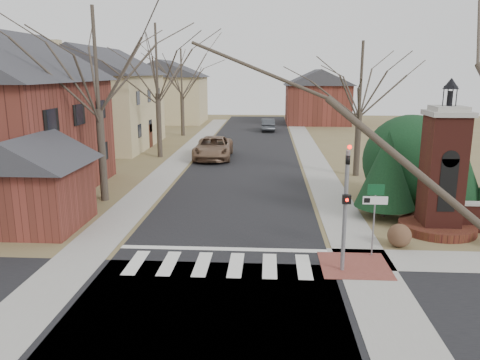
# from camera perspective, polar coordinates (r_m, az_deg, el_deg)

# --- Properties ---
(ground) EXTENTS (120.00, 120.00, 0.00)m
(ground) POSITION_cam_1_polar(r_m,az_deg,el_deg) (16.20, -2.87, -11.42)
(ground) COLOR brown
(ground) RESTS_ON ground
(main_street) EXTENTS (8.00, 70.00, 0.01)m
(main_street) POSITION_cam_1_polar(r_m,az_deg,el_deg) (37.29, 0.85, 2.73)
(main_street) COLOR black
(main_street) RESTS_ON ground
(cross_street) EXTENTS (120.00, 8.00, 0.01)m
(cross_street) POSITION_cam_1_polar(r_m,az_deg,el_deg) (13.54, -4.33, -16.64)
(cross_street) COLOR black
(cross_street) RESTS_ON ground
(crosswalk_zone) EXTENTS (8.00, 2.20, 0.02)m
(crosswalk_zone) POSITION_cam_1_polar(r_m,az_deg,el_deg) (16.92, -2.57, -10.27)
(crosswalk_zone) COLOR silver
(crosswalk_zone) RESTS_ON ground
(stop_bar) EXTENTS (8.00, 0.35, 0.02)m
(stop_bar) POSITION_cam_1_polar(r_m,az_deg,el_deg) (18.30, -2.07, -8.41)
(stop_bar) COLOR silver
(stop_bar) RESTS_ON ground
(sidewalk_right_main) EXTENTS (2.00, 60.00, 0.02)m
(sidewalk_right_main) POSITION_cam_1_polar(r_m,az_deg,el_deg) (37.41, 8.84, 2.61)
(sidewalk_right_main) COLOR gray
(sidewalk_right_main) RESTS_ON ground
(sidewalk_left) EXTENTS (2.00, 60.00, 0.02)m
(sidewalk_left) POSITION_cam_1_polar(r_m,az_deg,el_deg) (37.88, -7.04, 2.80)
(sidewalk_left) COLOR gray
(sidewalk_left) RESTS_ON ground
(curb_apron) EXTENTS (2.40, 2.40, 0.02)m
(curb_apron) POSITION_cam_1_polar(r_m,az_deg,el_deg) (17.30, 13.78, -10.10)
(curb_apron) COLOR brown
(curb_apron) RESTS_ON ground
(traffic_signal_pole) EXTENTS (0.28, 0.41, 4.50)m
(traffic_signal_pole) POSITION_cam_1_polar(r_m,az_deg,el_deg) (15.98, 12.78, -2.21)
(traffic_signal_pole) COLOR slate
(traffic_signal_pole) RESTS_ON ground
(sign_post) EXTENTS (0.90, 0.07, 2.75)m
(sign_post) POSITION_cam_1_polar(r_m,az_deg,el_deg) (17.73, 16.10, -3.02)
(sign_post) COLOR slate
(sign_post) RESTS_ON ground
(brick_gate_monument) EXTENTS (3.20, 3.20, 6.47)m
(brick_gate_monument) POSITION_cam_1_polar(r_m,az_deg,el_deg) (21.44, 23.34, -0.25)
(brick_gate_monument) COLOR #4D1D16
(brick_gate_monument) RESTS_ON ground
(house_stucco_left) EXTENTS (9.80, 12.80, 9.28)m
(house_stucco_left) POSITION_cam_1_polar(r_m,az_deg,el_deg) (44.37, -16.78, 9.81)
(house_stucco_left) COLOR tan
(house_stucco_left) RESTS_ON ground
(garage_left) EXTENTS (4.80, 4.80, 4.29)m
(garage_left) POSITION_cam_1_polar(r_m,az_deg,el_deg) (22.14, -24.04, 0.28)
(garage_left) COLOR maroon
(garage_left) RESTS_ON ground
(house_distant_left) EXTENTS (10.80, 8.80, 8.53)m
(house_distant_left) POSITION_cam_1_polar(r_m,az_deg,el_deg) (64.17, -8.98, 10.74)
(house_distant_left) COLOR tan
(house_distant_left) RESTS_ON ground
(house_distant_right) EXTENTS (8.80, 8.80, 7.30)m
(house_distant_right) POSITION_cam_1_polar(r_m,az_deg,el_deg) (63.03, 9.39, 10.13)
(house_distant_right) COLOR maroon
(house_distant_right) RESTS_ON ground
(evergreen_near) EXTENTS (2.80, 2.80, 4.10)m
(evergreen_near) POSITION_cam_1_polar(r_m,az_deg,el_deg) (22.76, 17.44, 1.30)
(evergreen_near) COLOR #473D33
(evergreen_near) RESTS_ON ground
(evergreen_mid) EXTENTS (3.40, 3.40, 4.70)m
(evergreen_mid) POSITION_cam_1_polar(r_m,az_deg,el_deg) (24.82, 24.25, 2.39)
(evergreen_mid) COLOR #473D33
(evergreen_mid) RESTS_ON ground
(evergreen_mass) EXTENTS (4.80, 4.80, 4.80)m
(evergreen_mass) POSITION_cam_1_polar(r_m,az_deg,el_deg) (25.59, 20.06, 2.59)
(evergreen_mass) COLOR black
(evergreen_mass) RESTS_ON ground
(bare_tree_0) EXTENTS (8.05, 8.05, 11.15)m
(bare_tree_0) POSITION_cam_1_polar(r_m,az_deg,el_deg) (25.21, -17.26, 14.76)
(bare_tree_0) COLOR #473D33
(bare_tree_0) RESTS_ON ground
(bare_tree_1) EXTENTS (8.40, 8.40, 11.64)m
(bare_tree_1) POSITION_cam_1_polar(r_m,az_deg,el_deg) (37.68, -10.18, 14.90)
(bare_tree_1) COLOR #473D33
(bare_tree_1) RESTS_ON ground
(bare_tree_2) EXTENTS (7.35, 7.35, 10.19)m
(bare_tree_2) POSITION_cam_1_polar(r_m,az_deg,el_deg) (50.49, -7.18, 13.35)
(bare_tree_2) COLOR #473D33
(bare_tree_2) RESTS_ON ground
(bare_tree_3) EXTENTS (7.00, 7.00, 9.70)m
(bare_tree_3) POSITION_cam_1_polar(r_m,az_deg,el_deg) (31.19, 14.60, 12.64)
(bare_tree_3) COLOR #473D33
(bare_tree_3) RESTS_ON ground
(pickup_truck) EXTENTS (2.96, 6.19, 1.70)m
(pickup_truck) POSITION_cam_1_polar(r_m,az_deg,el_deg) (36.95, -3.28, 3.94)
(pickup_truck) COLOR brown
(pickup_truck) RESTS_ON ground
(distant_car) EXTENTS (1.67, 4.37, 1.42)m
(distant_car) POSITION_cam_1_polar(r_m,az_deg,el_deg) (54.45, 3.41, 6.74)
(distant_car) COLOR #383B41
(distant_car) RESTS_ON ground
(dry_shrub_left) EXTENTS (0.92, 0.92, 0.92)m
(dry_shrub_left) POSITION_cam_1_polar(r_m,az_deg,el_deg) (19.42, 18.86, -6.42)
(dry_shrub_left) COLOR brown
(dry_shrub_left) RESTS_ON ground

